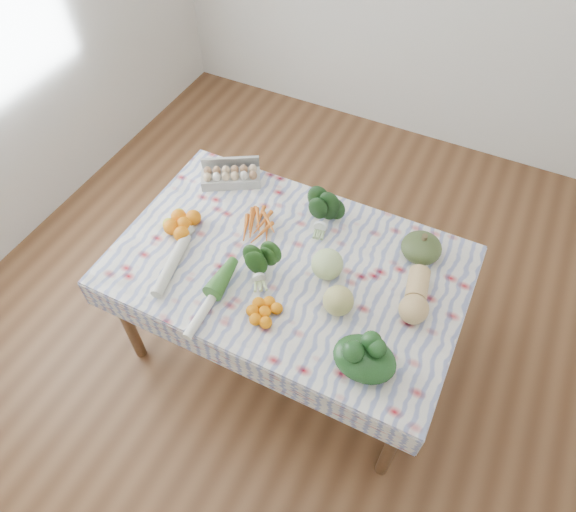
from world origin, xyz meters
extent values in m
plane|color=brown|center=(0.00, 0.00, 0.00)|extent=(4.50, 4.50, 0.00)
cube|color=brown|center=(0.00, 0.00, 0.73)|extent=(1.60, 1.00, 0.04)
cylinder|color=brown|center=(-0.74, -0.44, 0.35)|extent=(0.06, 0.06, 0.71)
cylinder|color=brown|center=(0.74, -0.44, 0.35)|extent=(0.06, 0.06, 0.71)
cylinder|color=brown|center=(-0.74, 0.44, 0.35)|extent=(0.06, 0.06, 0.71)
cylinder|color=brown|center=(0.74, 0.44, 0.35)|extent=(0.06, 0.06, 0.71)
cube|color=white|center=(0.00, 0.00, 0.76)|extent=(1.66, 1.06, 0.01)
cube|color=beige|center=(-0.52, 0.36, 0.80)|extent=(0.34, 0.27, 0.08)
cube|color=#CF631C|center=(-0.23, 0.13, 0.78)|extent=(0.24, 0.23, 0.04)
ellipsoid|color=#163514|center=(0.04, 0.30, 0.84)|extent=(0.19, 0.18, 0.15)
ellipsoid|color=#45552B|center=(0.55, 0.32, 0.82)|extent=(0.22, 0.22, 0.13)
sphere|color=#C5E18E|center=(0.19, 0.03, 0.84)|extent=(0.19, 0.19, 0.15)
ellipsoid|color=tan|center=(0.61, 0.05, 0.83)|extent=(0.18, 0.30, 0.13)
cube|color=orange|center=(-0.56, -0.04, 0.80)|extent=(0.27, 0.27, 0.08)
ellipsoid|color=#1B4113|center=(-0.10, -0.12, 0.82)|extent=(0.21, 0.21, 0.11)
cube|color=orange|center=(0.04, -0.30, 0.79)|extent=(0.21, 0.21, 0.06)
sphere|color=tan|center=(0.31, -0.13, 0.83)|extent=(0.17, 0.17, 0.14)
ellipsoid|color=#163916|center=(0.51, -0.34, 0.82)|extent=(0.32, 0.29, 0.12)
cylinder|color=beige|center=(-0.48, -0.27, 0.79)|extent=(0.13, 0.38, 0.05)
cylinder|color=white|center=(-0.21, -0.35, 0.79)|extent=(0.06, 0.43, 0.05)
camera|label=1|loc=(0.67, -1.35, 2.69)|focal=32.00mm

